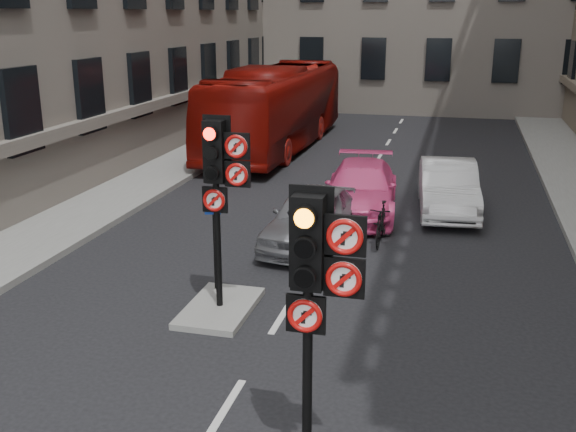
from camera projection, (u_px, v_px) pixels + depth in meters
The scene contains 11 objects.
pavement_left at pixel (114, 193), 20.64m from camera, with size 3.00×50.00×0.16m, color gray.
centre_island at pixel (220, 308), 12.73m from camera, with size 1.20×2.00×0.12m, color gray.
signal_near at pixel (316, 273), 7.64m from camera, with size 0.91×0.40×3.58m.
signal_far at pixel (220, 172), 11.93m from camera, with size 0.91×0.40×3.58m.
car_silver at pixel (312, 217), 16.21m from camera, with size 1.64×4.08×1.39m, color #9D9EA4.
car_white at pixel (448, 187), 18.85m from camera, with size 1.51×4.33×1.43m, color silver.
car_pink at pixel (361, 189), 18.78m from camera, with size 1.94×4.77×1.38m, color #DF4182.
bus_red at pixel (276, 108), 27.44m from camera, with size 2.81×12.02×3.35m, color maroon.
motorcycle at pixel (381, 224), 16.33m from camera, with size 0.47×1.66×1.00m, color black.
motorcyclist at pixel (301, 224), 15.14m from camera, with size 0.62×0.40×1.69m, color black.
info_sign at pixel (214, 233), 13.14m from camera, with size 0.31×0.13×1.81m.
Camera 1 is at (2.96, -5.98, 5.43)m, focal length 42.00 mm.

